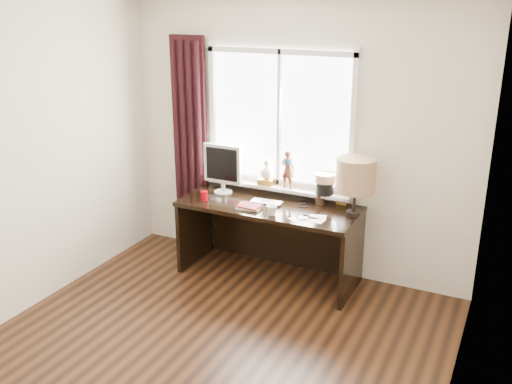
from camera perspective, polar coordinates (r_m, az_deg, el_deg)
The scene contains 16 objects.
floor at distance 4.41m, azimuth -6.87°, elevation -17.42°, with size 3.50×4.00×0.00m, color #462512.
wall_back at distance 5.48m, azimuth 3.92°, elevation 5.19°, with size 3.50×2.60×0.00m, color beige.
wall_right at distance 3.23m, azimuth 19.49°, elevation -6.05°, with size 4.00×2.60×0.00m, color beige.
laptop at distance 5.38m, azimuth 1.12°, elevation -1.03°, with size 0.30×0.19×0.02m, color silver.
mug at distance 5.09m, azimuth 1.60°, elevation -1.81°, with size 0.09×0.09×0.09m, color white.
red_cup at distance 5.48m, azimuth -5.19°, elevation -0.36°, with size 0.07×0.07×0.09m, color #8D0009.
window at distance 5.48m, azimuth 2.45°, elevation 5.32°, with size 1.52×0.23×1.40m.
curtain at distance 5.96m, azimuth -6.62°, elevation 4.39°, with size 0.38×0.09×2.25m.
desk at distance 5.53m, azimuth 1.70°, elevation -3.32°, with size 1.70×0.70×0.75m.
monitor at distance 5.60m, azimuth -3.36°, elevation 2.62°, with size 0.40×0.18×0.49m.
notebook_stack at distance 5.26m, azimuth -0.68°, elevation -1.47°, with size 0.24×0.19×0.03m.
brush_holder at distance 5.39m, azimuth 6.43°, elevation -0.56°, with size 0.09×0.09×0.25m.
icon_frame at distance 5.39m, azimuth 8.55°, elevation -0.60°, with size 0.10×0.03×0.13m.
table_lamp at distance 5.07m, azimuth 9.94°, elevation 1.61°, with size 0.35×0.35×0.52m.
loose_papers at distance 5.04m, azimuth 5.47°, elevation -2.67°, with size 0.32×0.28×0.00m.
desk_cables at distance 5.24m, azimuth 4.74°, elevation -1.76°, with size 0.28×0.50×0.01m.
Camera 1 is at (1.99, -2.94, 2.61)m, focal length 40.00 mm.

